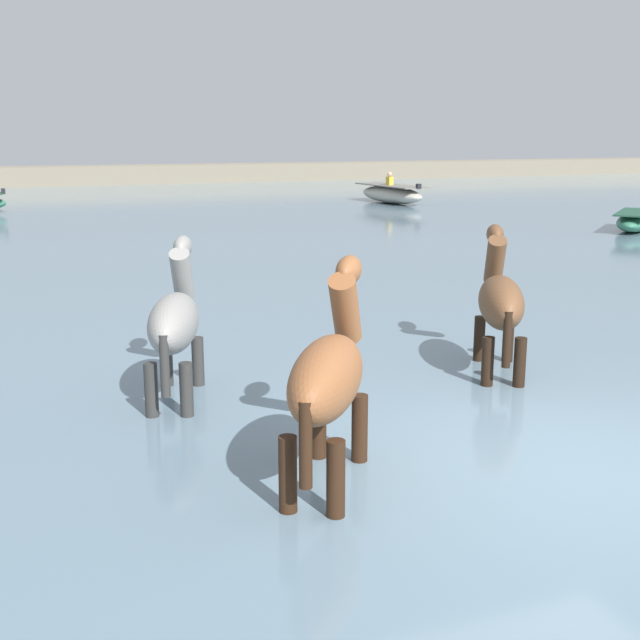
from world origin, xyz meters
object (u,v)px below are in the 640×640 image
(horse_flank_grey, at_px, (175,326))
(horse_lead_chestnut, at_px, (329,381))
(boat_mid_channel, at_px, (634,221))
(boat_far_offshore, at_px, (391,194))
(horse_trailing_bay, at_px, (500,305))

(horse_flank_grey, bearing_deg, horse_lead_chestnut, -73.70)
(boat_mid_channel, bearing_deg, horse_flank_grey, -146.08)
(horse_lead_chestnut, xyz_separation_m, boat_far_offshore, (11.05, 21.81, -0.44))
(horse_flank_grey, relative_size, boat_mid_channel, 0.79)
(horse_trailing_bay, relative_size, horse_flank_grey, 1.01)
(horse_trailing_bay, relative_size, boat_mid_channel, 0.80)
(horse_lead_chestnut, bearing_deg, horse_trailing_bay, 35.81)
(horse_lead_chestnut, distance_m, horse_flank_grey, 2.43)
(boat_far_offshore, bearing_deg, horse_trailing_bay, -112.69)
(horse_trailing_bay, height_order, boat_mid_channel, horse_trailing_bay)
(horse_lead_chestnut, xyz_separation_m, horse_trailing_bay, (2.77, 2.00, -0.04))
(horse_trailing_bay, bearing_deg, horse_flank_grey, 174.41)
(horse_trailing_bay, distance_m, horse_flank_grey, 3.47)
(horse_trailing_bay, height_order, boat_far_offshore, horse_trailing_bay)
(horse_lead_chestnut, distance_m, horse_trailing_bay, 3.41)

